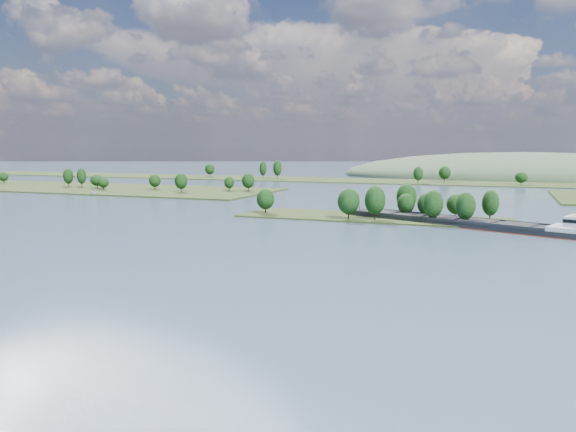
% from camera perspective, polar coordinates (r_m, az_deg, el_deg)
% --- Properties ---
extents(ground, '(1800.00, 1800.00, 0.00)m').
position_cam_1_polar(ground, '(154.69, 3.62, -2.87)').
color(ground, '#314355').
rests_on(ground, ground).
extents(tree_island, '(100.00, 30.00, 13.42)m').
position_cam_1_polar(tree_island, '(209.09, 10.02, 0.67)').
color(tree_island, '#243316').
rests_on(tree_island, ground).
extents(left_bank, '(300.00, 80.00, 16.23)m').
position_cam_1_polar(left_bank, '(396.94, -22.70, 2.81)').
color(left_bank, '#243316').
rests_on(left_bank, ground).
extents(back_shoreline, '(900.00, 60.00, 16.25)m').
position_cam_1_polar(back_shoreline, '(427.55, 16.07, 3.32)').
color(back_shoreline, '#243316').
rests_on(back_shoreline, ground).
extents(hill_west, '(320.00, 160.00, 44.00)m').
position_cam_1_polar(hill_west, '(526.16, 22.76, 3.63)').
color(hill_west, '#384C34').
rests_on(hill_west, ground).
extents(cargo_barge, '(90.92, 45.32, 12.66)m').
position_cam_1_polar(cargo_barge, '(194.84, 19.45, -0.73)').
color(cargo_barge, black).
rests_on(cargo_barge, ground).
extents(motorboat, '(5.65, 4.05, 2.05)m').
position_cam_1_polar(motorboat, '(328.28, -19.14, 2.21)').
color(motorboat, silver).
rests_on(motorboat, ground).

